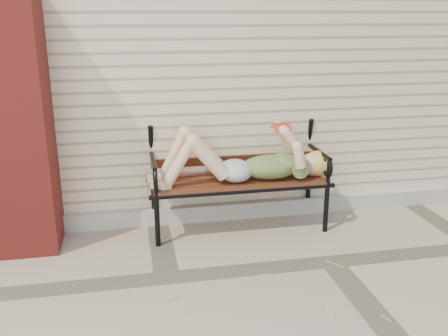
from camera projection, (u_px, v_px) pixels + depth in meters
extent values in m
plane|color=gray|center=(331.00, 262.00, 3.80)|extent=(80.00, 80.00, 0.00)
cube|color=beige|center=(243.00, 38.00, 6.15)|extent=(8.00, 4.00, 3.00)
cube|color=#A39F93|center=(291.00, 206.00, 4.69)|extent=(8.00, 0.10, 0.15)
cube|color=maroon|center=(15.00, 125.00, 3.78)|extent=(0.50, 0.50, 2.00)
cylinder|color=black|center=(157.00, 221.00, 4.00)|extent=(0.04, 0.04, 0.44)
cylinder|color=black|center=(154.00, 201.00, 4.41)|extent=(0.04, 0.04, 0.44)
cylinder|color=black|center=(326.00, 208.00, 4.26)|extent=(0.04, 0.04, 0.44)
cylinder|color=black|center=(308.00, 190.00, 4.67)|extent=(0.04, 0.04, 0.44)
cube|color=#512015|center=(239.00, 181.00, 4.27)|extent=(1.48, 0.48, 0.03)
cylinder|color=black|center=(245.00, 191.00, 4.07)|extent=(1.56, 0.04, 0.04)
cylinder|color=black|center=(233.00, 175.00, 4.48)|extent=(1.56, 0.04, 0.04)
torus|color=black|center=(231.00, 117.00, 4.43)|extent=(0.27, 0.03, 0.27)
ellipsoid|color=#092D42|center=(271.00, 167.00, 4.26)|extent=(0.52, 0.30, 0.20)
ellipsoid|color=#092D42|center=(284.00, 162.00, 4.27)|extent=(0.25, 0.29, 0.16)
ellipsoid|color=#A6A6AB|center=(235.00, 171.00, 4.20)|extent=(0.29, 0.33, 0.18)
sphere|color=#D7A991|center=(313.00, 164.00, 4.33)|extent=(0.21, 0.21, 0.21)
ellipsoid|color=#D9A451|center=(318.00, 163.00, 4.33)|extent=(0.24, 0.25, 0.22)
cube|color=#B52E14|center=(281.00, 124.00, 4.16)|extent=(0.14, 0.02, 0.02)
cube|color=silver|center=(282.00, 128.00, 4.13)|extent=(0.14, 0.09, 0.05)
cube|color=silver|center=(279.00, 126.00, 4.20)|extent=(0.14, 0.09, 0.05)
cube|color=#B52E14|center=(282.00, 128.00, 4.12)|extent=(0.15, 0.09, 0.05)
cube|color=#B52E14|center=(279.00, 126.00, 4.21)|extent=(0.15, 0.09, 0.05)
cylinder|color=tan|center=(84.00, 327.00, 3.00)|extent=(0.12, 0.10, 0.01)
cylinder|color=tan|center=(376.00, 291.00, 3.39)|extent=(0.05, 0.06, 0.01)
cylinder|color=tan|center=(378.00, 295.00, 3.34)|extent=(0.04, 0.16, 0.01)
cylinder|color=tan|center=(151.00, 310.00, 3.18)|extent=(0.09, 0.01, 0.01)
cylinder|color=tan|center=(138.00, 320.00, 3.07)|extent=(0.09, 0.05, 0.01)
cylinder|color=tan|center=(146.00, 306.00, 3.22)|extent=(0.06, 0.12, 0.01)
cylinder|color=tan|center=(87.00, 304.00, 3.24)|extent=(0.15, 0.03, 0.01)
cylinder|color=tan|center=(18.00, 329.00, 2.98)|extent=(0.10, 0.06, 0.01)
cylinder|color=tan|center=(348.00, 291.00, 3.39)|extent=(0.03, 0.13, 0.01)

